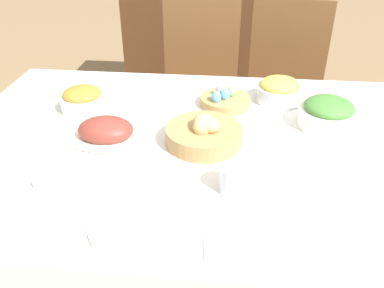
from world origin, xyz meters
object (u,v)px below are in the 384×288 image
Objects in this scene: bread_basket at (204,133)px; chair_far_right at (284,91)px; pineapple_bowl at (280,90)px; knife at (195,229)px; green_salad_bowl at (328,113)px; chair_far_center at (200,87)px; egg_basket at (225,100)px; dinner_plate at (137,224)px; fork at (81,221)px; spoon at (207,230)px; butter_dish at (55,180)px; sideboard at (220,46)px; carrot_bowl at (83,99)px; ham_platter at (106,131)px; drinking_cup at (234,179)px.

chair_far_right is at bearing 68.35° from bread_basket.
pineapple_bowl is 0.82m from knife.
green_salad_bowl is at bearing 58.13° from knife.
chair_far_center is 0.70m from egg_basket.
dinner_plate is 0.15m from fork.
spoon is 1.93× the size of butter_dish.
sideboard reaches higher than spoon.
spoon is (-0.39, -0.58, -0.05)m from green_salad_bowl.
knife is (0.15, -0.00, -0.00)m from dinner_plate.
spoon is (0.13, -1.36, 0.21)m from chair_far_center.
egg_basket is 1.09× the size of pineapple_bowl.
sideboard is 7.18× the size of egg_basket.
chair_far_center reaches higher than pineapple_bowl.
fork is at bearing -124.20° from bread_basket.
chair_far_center is at bearing 98.19° from knife.
carrot_bowl is at bearing 177.83° from green_salad_bowl.
knife is (-0.05, -0.71, -0.02)m from egg_basket.
knife is at bearing -98.47° from chair_far_right.
ham_platter is 0.56m from spoon.
chair_far_center reaches higher than bread_basket.
egg_basket is at bearing -78.19° from chair_far_center.
fork is 1.93× the size of butter_dish.
butter_dish is at bearing -137.31° from pineapple_bowl.
pineapple_bowl is 0.93× the size of spoon.
green_salad_bowl is at bearing -19.58° from egg_basket.
egg_basket is at bearing -109.44° from chair_far_right.
fork is (-0.15, -0.00, -0.00)m from dinner_plate.
egg_basket is 0.82× the size of dinner_plate.
chair_far_right reaches higher than bread_basket.
butter_dish reaches higher than knife.
egg_basket is at bearing -87.26° from sideboard.
pineapple_bowl is 0.93× the size of knife.
fork is (-0.66, -1.36, 0.21)m from chair_far_right.
fork is (-0.56, -0.78, -0.04)m from pineapple_bowl.
carrot_bowl is at bearing 125.98° from ham_platter.
carrot_bowl reaches higher than egg_basket.
fork is 1.00× the size of spoon.
egg_basket reaches higher than ham_platter.
chair_far_right is at bearing 94.09° from green_salad_bowl.
ham_platter is 1.60× the size of pineapple_bowl.
drinking_cup reaches higher than fork.
drinking_cup is at bearing 2.60° from butter_dish.
dinner_plate is (-0.14, -0.42, -0.03)m from bread_basket.
spoon is at bearing 3.89° from knife.
dinner_plate is at bearing -64.62° from ham_platter.
dinner_plate is at bearing -105.42° from egg_basket.
sideboard is at bearing 93.17° from drinking_cup.
sideboard is 7.81× the size of pineapple_bowl.
knife is (0.49, -0.62, -0.04)m from carrot_bowl.
chair_far_center is 0.70× the size of sideboard.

